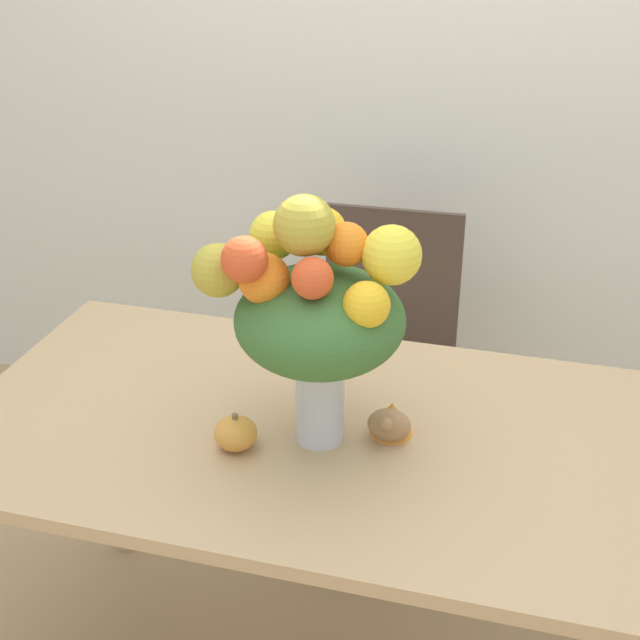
% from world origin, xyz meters
% --- Properties ---
extents(wall_back, '(8.00, 0.06, 2.70)m').
position_xyz_m(wall_back, '(0.00, 1.26, 1.35)').
color(wall_back, silver).
rests_on(wall_back, ground_plane).
extents(dining_table, '(1.54, 0.84, 0.78)m').
position_xyz_m(dining_table, '(0.00, 0.00, 0.68)').
color(dining_table, tan).
rests_on(dining_table, ground_plane).
extents(flower_vase, '(0.42, 0.33, 0.52)m').
position_xyz_m(flower_vase, '(-0.01, -0.04, 1.06)').
color(flower_vase, silver).
rests_on(flower_vase, dining_table).
extents(pumpkin, '(0.09, 0.09, 0.08)m').
position_xyz_m(pumpkin, '(-0.15, -0.12, 0.81)').
color(pumpkin, gold).
rests_on(pumpkin, dining_table).
extents(turkey_figurine, '(0.09, 0.12, 0.07)m').
position_xyz_m(turkey_figurine, '(0.13, 0.00, 0.81)').
color(turkey_figurine, '#A87A4C').
rests_on(turkey_figurine, dining_table).
extents(dining_chair_near_window, '(0.43, 0.43, 0.95)m').
position_xyz_m(dining_chair_near_window, '(-0.03, 0.75, 0.49)').
color(dining_chair_near_window, '#47382D').
rests_on(dining_chair_near_window, ground_plane).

